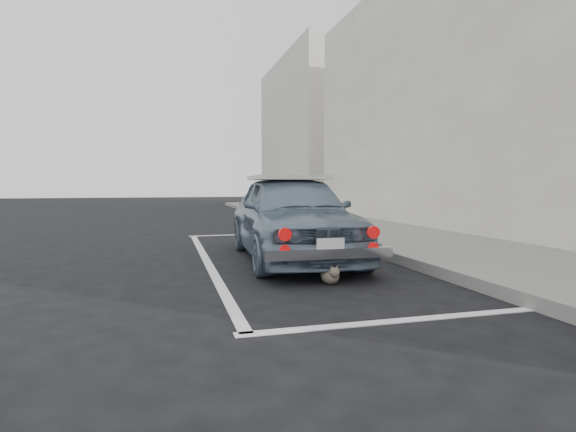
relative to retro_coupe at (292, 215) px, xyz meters
name	(u,v)px	position (x,y,z in m)	size (l,w,h in m)	color
ground	(331,309)	(-0.43, -2.90, -0.69)	(80.00, 80.00, 0.00)	black
sidewalk	(478,255)	(2.77, -0.90, -0.62)	(2.80, 40.00, 0.15)	slate
shop_building	(545,76)	(5.90, 1.10, 2.79)	(3.50, 18.00, 7.00)	beige
building_far	(311,134)	(5.92, 17.10, 3.31)	(3.50, 10.00, 8.00)	beige
pline_rear	(406,320)	(0.07, -3.40, -0.69)	(3.00, 0.12, 0.01)	silver
pline_front	(254,234)	(0.07, 3.60, -0.69)	(3.00, 0.12, 0.01)	silver
pline_side	(207,261)	(-1.33, 0.10, -0.69)	(0.12, 7.00, 0.01)	silver
retro_coupe	(292,215)	(0.00, 0.00, 0.00)	(1.82, 4.10, 1.37)	slate
cat	(330,275)	(-0.06, -1.88, -0.58)	(0.21, 0.47, 0.25)	#736357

